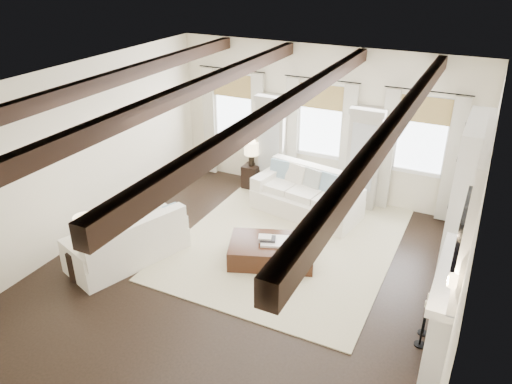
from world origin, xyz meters
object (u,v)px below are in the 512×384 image
at_px(sofa_back, 308,196).
at_px(side_table_back, 252,176).
at_px(side_table_front, 92,264).
at_px(sofa_left, 129,243).
at_px(ottoman, 271,252).

bearing_deg(sofa_back, side_table_back, 160.79).
relative_size(sofa_back, side_table_front, 4.24).
distance_m(sofa_back, side_table_front, 4.37).
height_order(sofa_left, side_table_front, sofa_left).
xyz_separation_m(sofa_back, side_table_front, (-2.35, -3.68, -0.10)).
bearing_deg(sofa_back, ottoman, -87.88).
bearing_deg(side_table_back, ottoman, -56.74).
distance_m(ottoman, side_table_front, 2.98).
distance_m(sofa_back, sofa_left, 3.68).
distance_m(sofa_left, ottoman, 2.45).
xyz_separation_m(sofa_left, ottoman, (2.20, 1.06, -0.17)).
bearing_deg(side_table_front, sofa_back, 57.38).
bearing_deg(side_table_back, sofa_left, -99.08).
xyz_separation_m(sofa_left, side_table_front, (-0.23, -0.67, -0.08)).
relative_size(side_table_front, side_table_back, 1.00).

